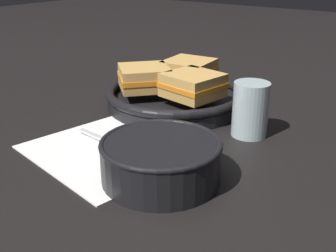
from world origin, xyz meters
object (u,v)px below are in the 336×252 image
(spoon, at_px, (127,149))
(sandwich_far_left, at_px, (193,85))
(skillet, at_px, (175,97))
(drinking_glass, at_px, (250,109))
(sandwich_near_right, at_px, (144,78))
(soup_bowl, at_px, (161,158))
(sandwich_near_left, at_px, (189,70))

(spoon, height_order, sandwich_far_left, sandwich_far_left)
(skillet, distance_m, drinking_glass, 0.20)
(sandwich_near_right, bearing_deg, sandwich_far_left, 7.68)
(spoon, height_order, skillet, skillet)
(soup_bowl, distance_m, sandwich_far_left, 0.26)
(sandwich_near_left, distance_m, sandwich_far_left, 0.11)
(sandwich_near_right, bearing_deg, soup_bowl, -46.62)
(spoon, relative_size, sandwich_near_left, 1.59)
(soup_bowl, bearing_deg, spoon, 159.72)
(sandwich_far_left, bearing_deg, sandwich_near_left, 127.68)
(sandwich_far_left, xyz_separation_m, drinking_glass, (0.13, -0.02, -0.02))
(sandwich_far_left, distance_m, drinking_glass, 0.14)
(spoon, relative_size, sandwich_far_left, 1.49)
(sandwich_near_left, xyz_separation_m, sandwich_far_left, (0.07, -0.09, 0.00))
(sandwich_far_left, bearing_deg, spoon, -87.54)
(soup_bowl, height_order, sandwich_near_right, sandwich_near_right)
(skillet, distance_m, sandwich_near_right, 0.08)
(spoon, bearing_deg, sandwich_near_right, 127.42)
(spoon, relative_size, drinking_glass, 1.79)
(sandwich_near_left, bearing_deg, sandwich_near_right, -112.32)
(sandwich_near_left, xyz_separation_m, sandwich_near_right, (-0.04, -0.10, 0.00))
(sandwich_near_left, relative_size, drinking_glass, 1.13)
(skillet, height_order, sandwich_near_left, sandwich_near_left)
(spoon, height_order, sandwich_near_right, sandwich_near_right)
(skillet, distance_m, sandwich_far_left, 0.08)
(spoon, distance_m, drinking_glass, 0.23)
(spoon, xyz_separation_m, sandwich_near_left, (-0.08, 0.29, 0.06))
(skillet, bearing_deg, sandwich_near_left, 97.11)
(sandwich_near_left, height_order, sandwich_near_right, same)
(soup_bowl, bearing_deg, drinking_glass, 82.70)
(drinking_glass, bearing_deg, sandwich_far_left, 172.08)
(spoon, bearing_deg, drinking_glass, 62.14)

